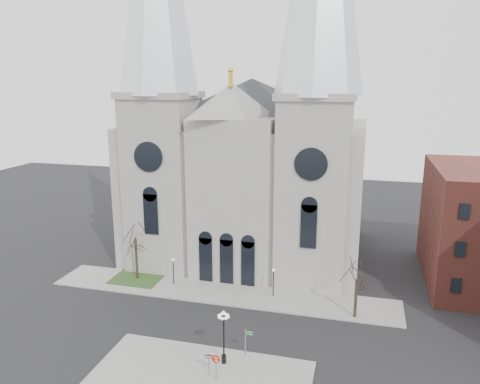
% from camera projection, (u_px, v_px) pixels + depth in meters
% --- Properties ---
extents(ground, '(160.00, 160.00, 0.00)m').
position_uv_depth(ground, '(186.00, 344.00, 43.29)').
color(ground, black).
rests_on(ground, ground).
extents(sidewalk_near, '(18.00, 10.00, 0.14)m').
position_uv_depth(sidewalk_near, '(198.00, 381.00, 37.82)').
color(sidewalk_near, gray).
rests_on(sidewalk_near, ground).
extents(sidewalk_far, '(40.00, 6.00, 0.14)m').
position_uv_depth(sidewalk_far, '(221.00, 292.00, 53.61)').
color(sidewalk_far, gray).
rests_on(sidewalk_far, ground).
extents(grass_patch, '(6.00, 5.00, 0.18)m').
position_uv_depth(grass_patch, '(138.00, 278.00, 57.29)').
color(grass_patch, '#2B4B20').
rests_on(grass_patch, ground).
extents(cathedral, '(33.00, 26.66, 54.00)m').
position_uv_depth(cathedral, '(246.00, 122.00, 60.46)').
color(cathedral, gray).
rests_on(cathedral, ground).
extents(tree_left, '(3.20, 3.20, 7.50)m').
position_uv_depth(tree_left, '(135.00, 236.00, 56.01)').
color(tree_left, black).
rests_on(tree_left, ground).
extents(tree_right, '(3.20, 3.20, 6.00)m').
position_uv_depth(tree_right, '(357.00, 277.00, 46.96)').
color(tree_right, black).
rests_on(tree_right, ground).
extents(ped_lamp_left, '(0.32, 0.32, 3.26)m').
position_uv_depth(ped_lamp_left, '(173.00, 267.00, 55.05)').
color(ped_lamp_left, black).
rests_on(ped_lamp_left, sidewalk_far).
extents(ped_lamp_right, '(0.32, 0.32, 3.26)m').
position_uv_depth(ped_lamp_right, '(273.00, 278.00, 52.05)').
color(ped_lamp_right, black).
rests_on(ped_lamp_right, sidewalk_far).
extents(stop_sign, '(0.78, 0.36, 2.34)m').
position_uv_depth(stop_sign, '(216.00, 361.00, 37.45)').
color(stop_sign, slate).
rests_on(stop_sign, sidewalk_near).
extents(globe_lamp, '(1.09, 1.09, 4.87)m').
position_uv_depth(globe_lamp, '(224.00, 331.00, 39.40)').
color(globe_lamp, black).
rests_on(globe_lamp, sidewalk_near).
extents(one_way_sign, '(0.85, 0.23, 1.96)m').
position_uv_depth(one_way_sign, '(209.00, 361.00, 38.14)').
color(one_way_sign, slate).
rests_on(one_way_sign, sidewalk_near).
extents(street_name_sign, '(0.79, 0.12, 2.46)m').
position_uv_depth(street_name_sign, '(246.00, 340.00, 40.97)').
color(street_name_sign, slate).
rests_on(street_name_sign, sidewalk_near).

